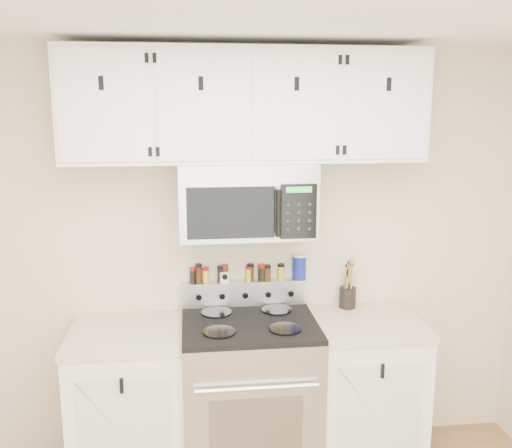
{
  "coord_description": "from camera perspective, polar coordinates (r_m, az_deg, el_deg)",
  "views": [
    {
      "loc": [
        -0.33,
        -1.61,
        2.15
      ],
      "look_at": [
        0.04,
        1.45,
        1.51
      ],
      "focal_mm": 40.0,
      "sensor_mm": 36.0,
      "label": 1
    }
  ],
  "objects": [
    {
      "name": "spice_jar_5",
      "position": [
        3.49,
        -0.69,
        -4.96
      ],
      "size": [
        0.04,
        0.04,
        0.09
      ],
      "color": "gold",
      "rests_on": "range"
    },
    {
      "name": "spice_jar_7",
      "position": [
        3.5,
        0.59,
        -4.86
      ],
      "size": [
        0.05,
        0.05,
        0.1
      ],
      "color": "black",
      "rests_on": "range"
    },
    {
      "name": "salt_canister",
      "position": [
        3.52,
        4.35,
        -4.29
      ],
      "size": [
        0.08,
        0.08,
        0.16
      ],
      "color": "#151E92",
      "rests_on": "range"
    },
    {
      "name": "spice_jar_2",
      "position": [
        3.47,
        -5.03,
        -5.1
      ],
      "size": [
        0.04,
        0.04,
        0.09
      ],
      "color": "yellow",
      "rests_on": "range"
    },
    {
      "name": "back_wall",
      "position": [
        3.49,
        -1.24,
        -3.19
      ],
      "size": [
        3.5,
        0.01,
        2.5
      ],
      "primitive_type": "cube",
      "color": "beige",
      "rests_on": "floor"
    },
    {
      "name": "spice_jar_3",
      "position": [
        3.47,
        -3.53,
        -5.0
      ],
      "size": [
        0.04,
        0.04,
        0.1
      ],
      "color": "black",
      "rests_on": "range"
    },
    {
      "name": "spice_jar_6",
      "position": [
        3.49,
        -0.56,
        -4.85
      ],
      "size": [
        0.04,
        0.04,
        0.11
      ],
      "color": "#422410",
      "rests_on": "range"
    },
    {
      "name": "microwave",
      "position": [
        3.22,
        -0.93,
        2.47
      ],
      "size": [
        0.76,
        0.44,
        0.42
      ],
      "color": "#9E9EA3",
      "rests_on": "back_wall"
    },
    {
      "name": "utensil_crock",
      "position": [
        3.6,
        9.14,
        -7.11
      ],
      "size": [
        0.1,
        0.1,
        0.3
      ],
      "color": "black",
      "rests_on": "base_cabinet_right"
    },
    {
      "name": "base_cabinet_left",
      "position": [
        3.51,
        -12.48,
        -17.26
      ],
      "size": [
        0.64,
        0.62,
        0.92
      ],
      "color": "white",
      "rests_on": "floor"
    },
    {
      "name": "spice_jar_9",
      "position": [
        3.51,
        2.51,
        -4.79
      ],
      "size": [
        0.04,
        0.04,
        0.1
      ],
      "color": "gold",
      "rests_on": "range"
    },
    {
      "name": "spice_jar_1",
      "position": [
        3.47,
        -5.74,
        -4.92
      ],
      "size": [
        0.04,
        0.04,
        0.12
      ],
      "color": "#3F200F",
      "rests_on": "range"
    },
    {
      "name": "base_cabinet_right",
      "position": [
        3.64,
        10.63,
        -16.1
      ],
      "size": [
        0.64,
        0.62,
        0.92
      ],
      "color": "white",
      "rests_on": "floor"
    },
    {
      "name": "spice_jar_8",
      "position": [
        3.5,
        1.12,
        -4.88
      ],
      "size": [
        0.05,
        0.05,
        0.09
      ],
      "color": "#3F290F",
      "rests_on": "range"
    },
    {
      "name": "spice_jar_4",
      "position": [
        3.47,
        -3.13,
        -4.93
      ],
      "size": [
        0.04,
        0.04,
        0.11
      ],
      "color": "#3F1F0F",
      "rests_on": "range"
    },
    {
      "name": "range",
      "position": [
        3.48,
        -0.65,
        -16.8
      ],
      "size": [
        0.76,
        0.65,
        1.1
      ],
      "color": "#B7B7BA",
      "rests_on": "floor"
    },
    {
      "name": "kitchen_timer",
      "position": [
        3.48,
        -3.15,
        -5.26
      ],
      "size": [
        0.06,
        0.05,
        0.07
      ],
      "primitive_type": "cube",
      "rotation": [
        0.0,
        0.0,
        -0.04
      ],
      "color": "silver",
      "rests_on": "range"
    },
    {
      "name": "upper_cabinets",
      "position": [
        3.21,
        -1.02,
        11.76
      ],
      "size": [
        2.0,
        0.35,
        0.62
      ],
      "color": "white",
      "rests_on": "back_wall"
    },
    {
      "name": "spice_jar_0",
      "position": [
        3.47,
        -6.36,
        -5.12
      ],
      "size": [
        0.04,
        0.04,
        0.09
      ],
      "color": "black",
      "rests_on": "range"
    }
  ]
}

